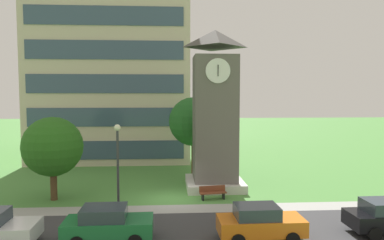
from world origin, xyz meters
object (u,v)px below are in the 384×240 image
(street_lamp, at_px, (118,159))
(clock_tower, at_px, (215,118))
(parked_car_orange, at_px, (260,222))
(park_bench, at_px, (213,192))
(parked_car_green, at_px, (108,224))
(tree_streetside, at_px, (53,147))
(tree_by_building, at_px, (193,122))

(street_lamp, bearing_deg, clock_tower, 44.65)
(parked_car_orange, bearing_deg, park_bench, 102.18)
(parked_car_green, bearing_deg, park_bench, 48.11)
(clock_tower, xyz_separation_m, tree_streetside, (-11.04, -2.47, -1.71))
(clock_tower, bearing_deg, parked_car_green, -123.68)
(tree_streetside, distance_m, parked_car_green, 8.86)
(street_lamp, bearing_deg, tree_by_building, 64.59)
(tree_streetside, height_order, tree_by_building, tree_by_building)
(tree_by_building, distance_m, parked_car_green, 15.03)
(tree_streetside, bearing_deg, parked_car_green, -55.91)
(park_bench, xyz_separation_m, street_lamp, (-5.77, -3.21, 2.89))
(street_lamp, distance_m, parked_car_orange, 8.41)
(park_bench, bearing_deg, parked_car_orange, -77.82)
(park_bench, relative_size, tree_streetside, 0.34)
(clock_tower, distance_m, tree_by_building, 4.45)
(park_bench, bearing_deg, parked_car_green, -131.89)
(park_bench, height_order, parked_car_green, parked_car_green)
(tree_by_building, bearing_deg, parked_car_green, -110.02)
(clock_tower, bearing_deg, tree_streetside, -167.37)
(clock_tower, distance_m, parked_car_orange, 10.70)
(tree_streetside, xyz_separation_m, tree_by_building, (9.71, 6.68, 1.09))
(street_lamp, bearing_deg, parked_car_orange, -25.94)
(tree_streetside, relative_size, tree_by_building, 0.82)
(park_bench, distance_m, tree_by_building, 8.35)
(street_lamp, bearing_deg, park_bench, 29.08)
(street_lamp, xyz_separation_m, tree_streetside, (-4.77, 3.72, 0.21))
(parked_car_green, relative_size, parked_car_orange, 1.02)
(park_bench, relative_size, parked_car_green, 0.44)
(street_lamp, xyz_separation_m, tree_by_building, (4.94, 10.39, 1.30))
(street_lamp, height_order, tree_streetside, tree_streetside)
(parked_car_green, height_order, parked_car_orange, same)
(park_bench, distance_m, parked_car_green, 8.72)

